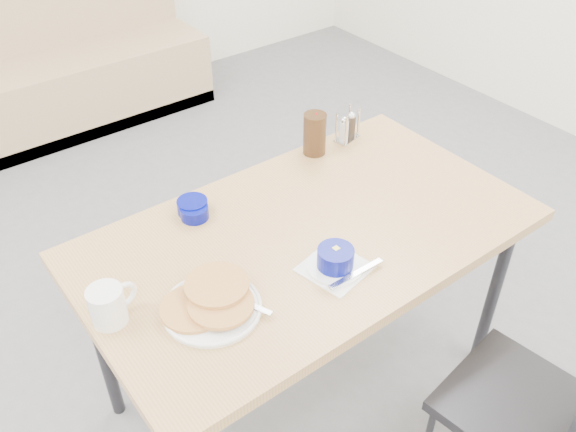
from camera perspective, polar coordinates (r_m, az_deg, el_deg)
ground at (r=2.33m, az=5.56°, el=-19.17°), size 6.00×6.00×0.00m
booth_bench at (r=4.10m, az=-21.52°, el=12.44°), size 1.90×0.56×1.22m
dining_table at (r=1.92m, az=1.86°, el=-2.81°), size 1.40×0.80×0.76m
diner_chair at (r=1.91m, az=23.27°, el=-15.84°), size 0.45×0.45×0.87m
pancake_plate at (r=1.64m, az=-7.18°, el=-8.11°), size 0.27×0.27×0.05m
coffee_mug at (r=1.64m, az=-16.43°, el=-7.94°), size 0.14×0.09×0.11m
grits_setting at (r=1.74m, az=4.48°, el=-4.19°), size 0.22×0.20×0.07m
creamer_bowl at (r=1.96m, az=-8.92°, el=0.89°), size 0.10×0.10×0.04m
butter_bowl at (r=1.94m, az=-8.74°, el=0.32°), size 0.09×0.09×0.04m
amber_tumbler at (r=2.21m, az=2.51°, el=7.68°), size 0.10×0.10×0.16m
condiment_caddy at (r=2.32m, az=5.57°, el=8.11°), size 0.11×0.08×0.12m
syrup_bottle at (r=2.21m, az=2.62°, el=7.57°), size 0.06×0.06×0.16m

